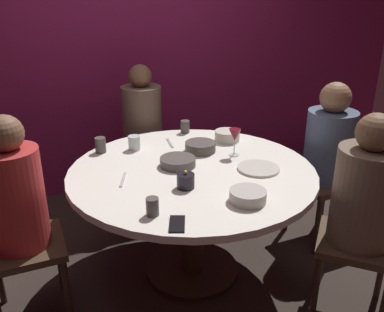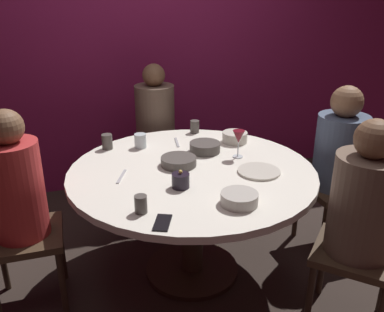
{
  "view_description": "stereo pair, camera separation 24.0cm",
  "coord_description": "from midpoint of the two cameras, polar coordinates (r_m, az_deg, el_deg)",
  "views": [
    {
      "loc": [
        -0.89,
        -2.04,
        1.72
      ],
      "look_at": [
        0.0,
        0.0,
        0.81
      ],
      "focal_mm": 38.49,
      "sensor_mm": 36.0,
      "label": 1
    },
    {
      "loc": [
        -0.66,
        -2.13,
        1.72
      ],
      "look_at": [
        0.0,
        0.0,
        0.81
      ],
      "focal_mm": 38.49,
      "sensor_mm": 36.0,
      "label": 2
    }
  ],
  "objects": [
    {
      "name": "bowl_sauce_side",
      "position": [
        2.06,
        9.93,
        -5.91
      ],
      "size": [
        0.19,
        0.19,
        0.06
      ],
      "primitive_type": "cylinder",
      "color": "#B2ADA3",
      "rests_on": "dining_table"
    },
    {
      "name": "cup_center_front",
      "position": [
        1.95,
        -3.61,
        -6.77
      ],
      "size": [
        0.06,
        0.06,
        0.09
      ],
      "primitive_type": "cylinder",
      "color": "#4C4742",
      "rests_on": "dining_table"
    },
    {
      "name": "cup_near_candle",
      "position": [
        3.03,
        2.65,
        4.05
      ],
      "size": [
        0.07,
        0.07,
        0.09
      ],
      "primitive_type": "cylinder",
      "color": "#4C4742",
      "rests_on": "dining_table"
    },
    {
      "name": "cup_by_left_diner",
      "position": [
        2.75,
        -9.25,
        1.93
      ],
      "size": [
        0.07,
        0.07,
        0.1
      ],
      "primitive_type": "cylinder",
      "color": "#4C4742",
      "rests_on": "dining_table"
    },
    {
      "name": "bowl_small_white",
      "position": [
        2.68,
        4.37,
        1.17
      ],
      "size": [
        0.2,
        0.2,
        0.06
      ],
      "primitive_type": "cylinder",
      "color": "#4C4742",
      "rests_on": "dining_table"
    },
    {
      "name": "dinner_plate",
      "position": [
        2.43,
        12.07,
        -2.15
      ],
      "size": [
        0.25,
        0.25,
        0.01
      ],
      "primitive_type": "cylinder",
      "color": "beige",
      "rests_on": "dining_table"
    },
    {
      "name": "seated_diner_right",
      "position": [
        2.93,
        22.03,
        0.51
      ],
      "size": [
        0.4,
        0.4,
        1.16
      ],
      "rotation": [
        0.0,
        0.0,
        3.14
      ],
      "color": "#3F2D1E",
      "rests_on": "ground"
    },
    {
      "name": "wine_glass",
      "position": [
        2.58,
        9.13,
        2.44
      ],
      "size": [
        0.08,
        0.08,
        0.18
      ],
      "color": "silver",
      "rests_on": "dining_table"
    },
    {
      "name": "cell_phone",
      "position": [
        1.89,
        -0.44,
        -9.31
      ],
      "size": [
        0.12,
        0.16,
        0.01
      ],
      "primitive_type": "cube",
      "rotation": [
        0.0,
        0.0,
        2.73
      ],
      "color": "black",
      "rests_on": "dining_table"
    },
    {
      "name": "fork_near_plate",
      "position": [
        2.34,
        -6.86,
        -2.89
      ],
      "size": [
        0.08,
        0.17,
        0.01
      ],
      "primitive_type": "cube",
      "rotation": [
        0.0,
        0.0,
        -0.39
      ],
      "color": "#B7B7BC",
      "rests_on": "dining_table"
    },
    {
      "name": "dining_table",
      "position": [
        2.49,
        2.77,
        -4.63
      ],
      "size": [
        1.46,
        1.46,
        0.73
      ],
      "color": "silver",
      "rests_on": "ground"
    },
    {
      "name": "seated_diner_front_right",
      "position": [
        2.26,
        25.5,
        -6.43
      ],
      "size": [
        0.57,
        0.57,
        1.18
      ],
      "rotation": [
        0.0,
        0.0,
        2.36
      ],
      "color": "#3F2D1E",
      "rests_on": "ground"
    },
    {
      "name": "back_wall",
      "position": [
        3.71,
        -5.32,
        15.55
      ],
      "size": [
        6.0,
        0.1,
        2.6
      ],
      "primitive_type": "cube",
      "color": "maroon",
      "rests_on": "ground"
    },
    {
      "name": "seated_diner_left",
      "position": [
        2.32,
        -20.39,
        -4.86
      ],
      "size": [
        0.4,
        0.4,
        1.18
      ],
      "rotation": [
        0.0,
        0.0,
        6.28
      ],
      "color": "#3F2D1E",
      "rests_on": "ground"
    },
    {
      "name": "cup_by_right_diner",
      "position": [
        2.75,
        -4.7,
        2.07
      ],
      "size": [
        0.08,
        0.08,
        0.09
      ],
      "primitive_type": "cylinder",
      "color": "silver",
      "rests_on": "dining_table"
    },
    {
      "name": "bowl_salad_center",
      "position": [
        2.87,
        8.34,
        2.56
      ],
      "size": [
        0.17,
        0.17,
        0.07
      ],
      "primitive_type": "cylinder",
      "color": "beige",
      "rests_on": "dining_table"
    },
    {
      "name": "seated_diner_back",
      "position": [
        3.33,
        -3.05,
        4.81
      ],
      "size": [
        0.4,
        0.4,
        1.19
      ],
      "rotation": [
        0.0,
        0.0,
        4.71
      ],
      "color": "#3F2D1E",
      "rests_on": "ground"
    },
    {
      "name": "bowl_serving_large",
      "position": [
        2.47,
        0.92,
        -0.79
      ],
      "size": [
        0.21,
        0.21,
        0.05
      ],
      "primitive_type": "cylinder",
      "color": "#4C4742",
      "rests_on": "dining_table"
    },
    {
      "name": "candle_holder",
      "position": [
        2.19,
        1.55,
        -3.48
      ],
      "size": [
        0.1,
        0.1,
        0.1
      ],
      "color": "black",
      "rests_on": "dining_table"
    },
    {
      "name": "knife_near_plate",
      "position": [
        2.84,
        0.31,
        1.86
      ],
      "size": [
        0.04,
        0.18,
        0.01
      ],
      "primitive_type": "cube",
      "rotation": [
        0.0,
        0.0,
        -0.15
      ],
      "color": "#B7B7BC",
      "rests_on": "dining_table"
    },
    {
      "name": "ground_plane",
      "position": [
        2.81,
        2.54,
        -15.59
      ],
      "size": [
        8.0,
        8.0,
        0.0
      ],
      "primitive_type": "plane",
      "color": "#2D231E"
    }
  ]
}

